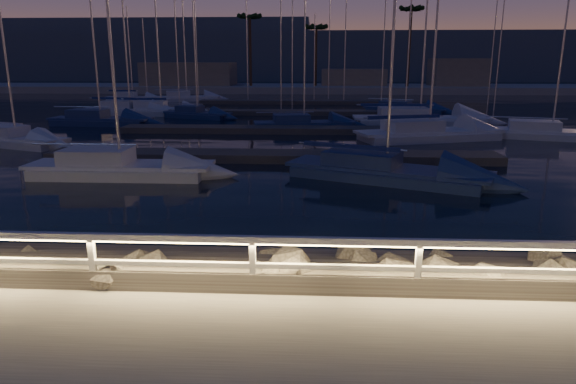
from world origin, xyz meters
name	(u,v)px	position (x,y,z in m)	size (l,w,h in m)	color
ground	(200,289)	(0.00, 0.00, 0.00)	(400.00, 400.00, 0.00)	#AFAB9E
harbor_water	(288,128)	(0.00, 31.22, -0.97)	(400.00, 440.00, 0.60)	black
guard_rail	(194,250)	(-0.07, 0.00, 0.77)	(44.11, 0.12, 1.06)	white
riprap	(117,269)	(-2.06, 1.23, -0.16)	(31.35, 2.58, 1.31)	slate
floating_docks	(289,119)	(0.00, 32.50, -0.40)	(22.00, 36.00, 0.40)	#544C46
far_shore	(302,86)	(-0.12, 74.05, 0.29)	(160.00, 14.00, 5.20)	#AFAB9E
palm_left	(250,20)	(-8.00, 72.00, 10.14)	(3.00, 3.00, 11.20)	brown
palm_center	(316,29)	(2.00, 73.00, 8.78)	(3.00, 3.00, 9.70)	brown
palm_right	(411,13)	(16.00, 72.00, 11.03)	(3.00, 3.00, 12.20)	brown
distant_hills	(227,59)	(-22.13, 133.69, 4.74)	(230.00, 37.50, 18.00)	#3E4D60
sailboat_a	(14,138)	(-15.17, 19.66, -0.18)	(6.86, 4.11, 11.39)	silver
sailboat_b	(116,166)	(-6.25, 12.00, -0.16)	(7.68, 2.37, 13.03)	silver
sailboat_c	(425,133)	(8.87, 23.06, -0.14)	(9.39, 5.23, 15.38)	silver
sailboat_d	(381,169)	(4.84, 12.09, -0.19)	(8.42, 5.39, 13.90)	navy
sailboat_e	(196,113)	(-8.09, 34.81, -0.21)	(6.19, 3.78, 10.30)	navy
sailboat_f	(98,119)	(-14.37, 29.48, -0.16)	(7.80, 2.88, 13.03)	navy
sailboat_g	(301,123)	(1.10, 28.20, -0.20)	(7.36, 3.26, 12.08)	navy
sailboat_h	(548,132)	(16.69, 24.18, -0.19)	(8.49, 4.59, 13.84)	silver
sailboat_i	(159,110)	(-12.00, 37.26, -0.15)	(7.52, 2.54, 12.72)	silver
sailboat_j	(128,110)	(-14.90, 37.33, -0.14)	(8.45, 3.58, 13.97)	silver
sailboat_k	(403,109)	(10.27, 40.06, -0.19)	(7.73, 4.97, 12.80)	navy
sailboat_l	(416,119)	(9.77, 30.89, -0.13)	(10.06, 3.10, 16.94)	silver
sailboat_m	(132,98)	(-20.18, 53.11, -0.19)	(6.47, 2.00, 11.03)	silver
sailboat_n	(185,97)	(-13.80, 53.83, -0.16)	(8.11, 4.32, 13.33)	silver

